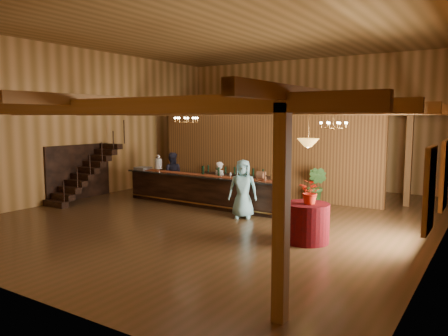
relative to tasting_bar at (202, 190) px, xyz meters
The scene contains 30 objects.
floor 1.70m from the tasting_bar, 29.59° to the right, with size 14.00×14.00×0.00m, color #4C341B.
ceiling 5.22m from the tasting_bar, 29.59° to the right, with size 14.00×14.00×0.00m, color #9E753D.
wall_back 6.73m from the tasting_bar, 77.21° to the left, with size 12.00×0.10×5.50m, color tan.
wall_left 5.16m from the tasting_bar, behind, with size 0.10×14.00×5.50m, color tan.
wall_right 7.77m from the tasting_bar, ahead, with size 0.10×14.00×5.50m, color tan.
beam_grid 3.07m from the tasting_bar, 11.73° to the right, with size 11.90×13.90×0.39m.
support_posts 2.19m from the tasting_bar, 42.71° to the right, with size 9.20×10.20×3.20m.
partition_wall 3.02m from the tasting_bar, 71.42° to the left, with size 9.00×0.18×3.10m, color brown.
window_right_front 7.81m from the tasting_bar, 18.06° to the right, with size 0.12×1.05×1.75m, color white.
window_right_back 7.43m from the tasting_bar, ahead, with size 0.12×1.05×1.75m, color white.
staircase 4.35m from the tasting_bar, 159.15° to the right, with size 1.00×2.80×2.00m.
backroom_boxes 4.83m from the tasting_bar, 76.66° to the left, with size 4.10×0.60×1.10m.
tasting_bar is the anchor object (origin of this frame).
beverage_dispenser 2.18m from the tasting_bar, behind, with size 0.26×0.26×0.60m.
glass_rack_tray 2.79m from the tasting_bar, behind, with size 0.50×0.50×0.10m, color gray.
raffle_drum 2.44m from the tasting_bar, ahead, with size 0.34×0.24×0.30m.
bar_bottle_0 0.68m from the tasting_bar, 107.75° to the left, with size 0.07×0.07×0.30m, color black.
bar_bottle_1 0.68m from the tasting_bar, 97.59° to the left, with size 0.07×0.07×0.30m, color black.
bar_bottle_2 0.92m from the tasting_bar, ahead, with size 0.07×0.07×0.30m, color black.
backbar_shelf 2.38m from the tasting_bar, 93.07° to the left, with size 2.87×0.45×0.81m, color #392014.
round_table 5.15m from the tasting_bar, 25.22° to the right, with size 1.10×1.10×0.95m, color #6D060A.
chandelier_left 2.46m from the tasting_bar, behind, with size 0.80×0.80×0.44m.
chandelier_right 4.93m from the tasting_bar, ahead, with size 0.80×0.80×0.58m.
pendant_lamp 5.48m from the tasting_bar, 25.22° to the right, with size 0.52×0.52×0.90m.
bartender 0.79m from the tasting_bar, 68.30° to the left, with size 0.53×0.35×1.46m, color white.
staff_second 2.18m from the tasting_bar, 156.99° to the left, with size 0.81×0.63×1.67m, color #212133.
guest 2.27m from the tasting_bar, 21.36° to the right, with size 0.86×0.56×1.75m, color #7FBCC3.
floor_plant 3.94m from the tasting_bar, 35.28° to the left, with size 0.72×0.58×1.31m, color #376829.
table_flowers 5.33m from the tasting_bar, 25.22° to the right, with size 0.54×0.47×0.60m, color red.
table_vase 5.27m from the tasting_bar, 25.61° to the right, with size 0.14×0.14×0.27m, color #A67134.
Camera 1 is at (7.12, -11.12, 3.00)m, focal length 35.00 mm.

